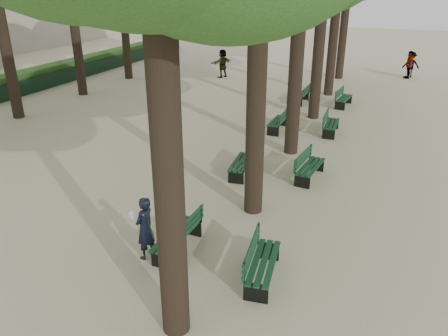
% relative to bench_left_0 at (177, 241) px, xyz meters
% --- Properties ---
extents(ground, '(120.00, 120.00, 0.00)m').
position_rel_bench_left_0_xyz_m(ground, '(-0.37, -0.37, -0.27)').
color(ground, beige).
rests_on(ground, ground).
extents(bench_left_0, '(0.65, 1.82, 0.92)m').
position_rel_bench_left_0_xyz_m(bench_left_0, '(0.00, 0.00, 0.00)').
color(bench_left_0, black).
rests_on(bench_left_0, ground).
extents(bench_left_1, '(0.72, 1.84, 0.92)m').
position_rel_bench_left_0_xyz_m(bench_left_1, '(-0.00, 4.95, 0.00)').
color(bench_left_1, black).
rests_on(bench_left_1, ground).
extents(bench_left_2, '(0.61, 1.81, 0.92)m').
position_rel_bench_left_0_xyz_m(bench_left_2, '(0.00, 10.05, 0.00)').
color(bench_left_2, black).
rests_on(bench_left_2, ground).
extents(bench_left_3, '(0.64, 1.82, 0.92)m').
position_rel_bench_left_0_xyz_m(bench_left_3, '(0.00, 15.19, 0.00)').
color(bench_left_3, black).
rests_on(bench_left_3, ground).
extents(bench_right_0, '(0.75, 1.85, 0.92)m').
position_rel_bench_left_0_xyz_m(bench_right_0, '(2.27, -0.35, 0.00)').
color(bench_right_0, black).
rests_on(bench_right_0, ground).
extents(bench_right_1, '(0.79, 1.86, 0.92)m').
position_rel_bench_left_0_xyz_m(bench_right_1, '(2.27, 5.40, 0.00)').
color(bench_right_1, black).
rests_on(bench_right_1, ground).
extents(bench_right_2, '(0.61, 1.81, 0.92)m').
position_rel_bench_left_0_xyz_m(bench_right_2, '(2.27, 10.46, 0.00)').
color(bench_right_2, black).
rests_on(bench_right_2, ground).
extents(bench_right_3, '(0.79, 1.86, 0.92)m').
position_rel_bench_left_0_xyz_m(bench_right_3, '(2.27, 15.27, 0.00)').
color(bench_right_3, black).
rests_on(bench_right_3, ground).
extents(man_with_map, '(0.64, 0.67, 1.59)m').
position_rel_bench_left_0_xyz_m(man_with_map, '(-0.59, -0.49, 0.52)').
color(man_with_map, black).
rests_on(man_with_map, ground).
extents(pedestrian_c, '(0.62, 1.14, 1.84)m').
position_rel_bench_left_0_xyz_m(pedestrian_c, '(5.52, 24.27, 0.65)').
color(pedestrian_c, '#262628').
rests_on(pedestrian_c, ground).
extents(pedestrian_e, '(1.12, 1.74, 1.89)m').
position_rel_bench_left_0_xyz_m(pedestrian_e, '(-6.44, 20.17, 0.67)').
color(pedestrian_e, '#262628').
rests_on(pedestrian_e, ground).
extents(pedestrian_b, '(1.12, 0.38, 1.71)m').
position_rel_bench_left_0_xyz_m(pedestrian_b, '(5.67, 24.76, 0.58)').
color(pedestrian_b, '#262628').
rests_on(pedestrian_b, ground).
extents(fence, '(0.08, 42.00, 0.90)m').
position_rel_bench_left_0_xyz_m(fence, '(-15.37, 10.63, 0.18)').
color(fence, black).
rests_on(fence, ground).
extents(hedge, '(1.20, 42.00, 1.20)m').
position_rel_bench_left_0_xyz_m(hedge, '(-16.07, 10.63, 0.33)').
color(hedge, '#224819').
rests_on(hedge, ground).
extents(building_far, '(12.00, 16.00, 7.00)m').
position_rel_bench_left_0_xyz_m(building_far, '(-33.37, 29.63, 3.23)').
color(building_far, '#B7B2A3').
rests_on(building_far, ground).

